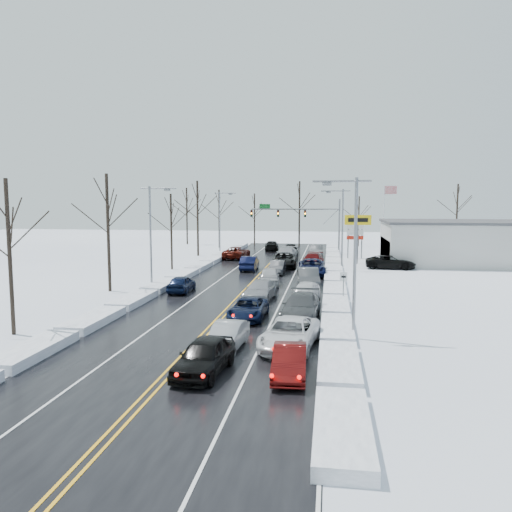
% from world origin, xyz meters
% --- Properties ---
extents(ground, '(160.00, 160.00, 0.00)m').
position_xyz_m(ground, '(0.00, 0.00, 0.00)').
color(ground, white).
rests_on(ground, ground).
extents(road_surface, '(14.00, 84.00, 0.01)m').
position_xyz_m(road_surface, '(0.00, 2.00, 0.01)').
color(road_surface, black).
rests_on(road_surface, ground).
extents(snow_bank_left, '(1.87, 72.00, 0.52)m').
position_xyz_m(snow_bank_left, '(-7.60, 2.00, 0.00)').
color(snow_bank_left, white).
rests_on(snow_bank_left, ground).
extents(snow_bank_right, '(1.87, 72.00, 0.52)m').
position_xyz_m(snow_bank_right, '(7.60, 2.00, 0.00)').
color(snow_bank_right, white).
rests_on(snow_bank_right, ground).
extents(traffic_signal_mast, '(13.28, 0.39, 8.00)m').
position_xyz_m(traffic_signal_mast, '(3.45, 27.99, 5.48)').
color(traffic_signal_mast, slate).
rests_on(traffic_signal_mast, ground).
extents(tires_plus_sign, '(3.20, 0.34, 6.00)m').
position_xyz_m(tires_plus_sign, '(10.50, 15.99, 4.99)').
color(tires_plus_sign, slate).
rests_on(tires_plus_sign, ground).
extents(used_vehicles_sign, '(2.20, 0.22, 4.65)m').
position_xyz_m(used_vehicles_sign, '(10.50, 22.00, 3.32)').
color(used_vehicles_sign, slate).
rests_on(used_vehicles_sign, ground).
extents(speed_limit_sign, '(0.55, 0.09, 2.35)m').
position_xyz_m(speed_limit_sign, '(8.20, -8.00, 1.63)').
color(speed_limit_sign, slate).
rests_on(speed_limit_sign, ground).
extents(flagpole, '(1.87, 1.20, 10.00)m').
position_xyz_m(flagpole, '(15.17, 30.00, 5.93)').
color(flagpole, silver).
rests_on(flagpole, ground).
extents(dealership_building, '(20.40, 12.40, 5.30)m').
position_xyz_m(dealership_building, '(23.98, 18.00, 2.66)').
color(dealership_building, beige).
rests_on(dealership_building, ground).
extents(streetlight_se, '(3.20, 0.25, 9.00)m').
position_xyz_m(streetlight_se, '(8.30, -18.00, 5.31)').
color(streetlight_se, slate).
rests_on(streetlight_se, ground).
extents(streetlight_ne, '(3.20, 0.25, 9.00)m').
position_xyz_m(streetlight_ne, '(8.30, 10.00, 5.31)').
color(streetlight_ne, slate).
rests_on(streetlight_ne, ground).
extents(streetlight_sw, '(3.20, 0.25, 9.00)m').
position_xyz_m(streetlight_sw, '(-8.30, -4.00, 5.31)').
color(streetlight_sw, slate).
rests_on(streetlight_sw, ground).
extents(streetlight_nw, '(3.20, 0.25, 9.00)m').
position_xyz_m(streetlight_nw, '(-8.30, 24.00, 5.31)').
color(streetlight_nw, slate).
rests_on(streetlight_nw, ground).
extents(tree_left_a, '(3.60, 3.60, 9.00)m').
position_xyz_m(tree_left_a, '(-11.00, -20.00, 6.29)').
color(tree_left_a, '#2D231C').
rests_on(tree_left_a, ground).
extents(tree_left_b, '(4.00, 4.00, 10.00)m').
position_xyz_m(tree_left_b, '(-11.50, -6.00, 6.99)').
color(tree_left_b, '#2D231C').
rests_on(tree_left_b, ground).
extents(tree_left_c, '(3.40, 3.40, 8.50)m').
position_xyz_m(tree_left_c, '(-10.50, 8.00, 5.94)').
color(tree_left_c, '#2D231C').
rests_on(tree_left_c, ground).
extents(tree_left_d, '(4.20, 4.20, 10.50)m').
position_xyz_m(tree_left_d, '(-11.20, 22.00, 7.33)').
color(tree_left_d, '#2D231C').
rests_on(tree_left_d, ground).
extents(tree_left_e, '(3.80, 3.80, 9.50)m').
position_xyz_m(tree_left_e, '(-10.80, 34.00, 6.64)').
color(tree_left_e, '#2D231C').
rests_on(tree_left_e, ground).
extents(tree_far_a, '(4.00, 4.00, 10.00)m').
position_xyz_m(tree_far_a, '(-18.00, 40.00, 6.99)').
color(tree_far_a, '#2D231C').
rests_on(tree_far_a, ground).
extents(tree_far_b, '(3.60, 3.60, 9.00)m').
position_xyz_m(tree_far_b, '(-6.00, 41.00, 6.29)').
color(tree_far_b, '#2D231C').
rests_on(tree_far_b, ground).
extents(tree_far_c, '(4.40, 4.40, 11.00)m').
position_xyz_m(tree_far_c, '(2.00, 39.00, 7.68)').
color(tree_far_c, '#2D231C').
rests_on(tree_far_c, ground).
extents(tree_far_d, '(3.40, 3.40, 8.50)m').
position_xyz_m(tree_far_d, '(12.00, 40.50, 5.94)').
color(tree_far_d, '#2D231C').
rests_on(tree_far_d, ground).
extents(tree_far_e, '(4.20, 4.20, 10.50)m').
position_xyz_m(tree_far_e, '(28.00, 41.00, 7.33)').
color(tree_far_e, '#2D231C').
rests_on(tree_far_e, ground).
extents(queued_car_0, '(2.35, 4.88, 1.61)m').
position_xyz_m(queued_car_0, '(1.60, -24.82, 0.00)').
color(queued_car_0, black).
rests_on(queued_car_0, ground).
extents(queued_car_1, '(1.75, 4.31, 1.39)m').
position_xyz_m(queued_car_1, '(1.87, -20.94, 0.00)').
color(queued_car_1, '#979A9E').
rests_on(queued_car_1, ground).
extents(queued_car_2, '(2.30, 4.86, 1.34)m').
position_xyz_m(queued_car_2, '(1.88, -14.17, 0.00)').
color(queued_car_2, black).
rests_on(queued_car_2, ground).
extents(queued_car_3, '(2.57, 5.25, 1.47)m').
position_xyz_m(queued_car_3, '(1.76, -7.64, 0.00)').
color(queued_car_3, gray).
rests_on(queued_car_3, ground).
extents(queued_car_4, '(2.31, 4.77, 1.57)m').
position_xyz_m(queued_car_4, '(1.66, -0.86, 0.00)').
color(queued_car_4, '#BCBCBE').
rests_on(queued_car_4, ground).
extents(queued_car_5, '(1.52, 4.28, 1.41)m').
position_xyz_m(queued_car_5, '(1.69, 6.21, 0.00)').
color(queued_car_5, '#3B3D40').
rests_on(queued_car_5, ground).
extents(queued_car_6, '(3.14, 6.29, 1.71)m').
position_xyz_m(queued_car_6, '(1.89, 11.51, 0.00)').
color(queued_car_6, black).
rests_on(queued_car_6, ground).
extents(queued_car_7, '(2.97, 6.12, 1.72)m').
position_xyz_m(queued_car_7, '(1.61, 18.10, 0.00)').
color(queued_car_7, '#9C9FA4').
rests_on(queued_car_7, ground).
extents(queued_car_8, '(2.50, 5.09, 1.67)m').
position_xyz_m(queued_car_8, '(1.66, 25.03, 0.00)').
color(queued_car_8, black).
rests_on(queued_car_8, ground).
extents(queued_car_9, '(1.63, 4.23, 1.37)m').
position_xyz_m(queued_car_9, '(5.43, -24.64, 0.00)').
color(queued_car_9, '#550C0B').
rests_on(queued_car_9, ground).
extents(queued_car_10, '(3.27, 5.85, 1.54)m').
position_xyz_m(queued_car_10, '(5.09, -20.31, 0.00)').
color(queued_car_10, white).
rests_on(queued_car_10, ground).
extents(queued_car_11, '(2.64, 5.86, 1.67)m').
position_xyz_m(queued_car_11, '(5.32, -13.83, 0.00)').
color(queued_car_11, '#404345').
rests_on(queued_car_11, ground).
extents(queued_car_12, '(2.43, 4.76, 1.55)m').
position_xyz_m(queued_car_12, '(5.34, -8.13, 0.00)').
color(queued_car_12, silver).
rests_on(queued_car_12, ground).
extents(queued_car_13, '(2.35, 5.36, 1.71)m').
position_xyz_m(queued_car_13, '(5.27, -1.68, 0.00)').
color(queued_car_13, '#393B3E').
rests_on(queued_car_13, ground).
extents(queued_car_14, '(2.99, 6.17, 1.69)m').
position_xyz_m(queued_car_14, '(5.33, 5.78, 0.00)').
color(queued_car_14, black).
rests_on(queued_car_14, ground).
extents(queued_car_15, '(2.74, 5.63, 1.58)m').
position_xyz_m(queued_car_15, '(5.20, 12.52, 0.00)').
color(queued_car_15, '#4C0A0B').
rests_on(queued_car_15, ground).
extents(queued_car_16, '(2.29, 4.62, 1.51)m').
position_xyz_m(queued_car_16, '(5.11, 16.44, 0.00)').
color(queued_car_16, silver).
rests_on(queued_car_16, ground).
extents(queued_car_17, '(2.01, 5.23, 1.70)m').
position_xyz_m(queued_car_17, '(5.32, 22.57, 0.00)').
color(queued_car_17, '#424547').
rests_on(queued_car_17, ground).
extents(oncoming_car_0, '(1.82, 4.88, 1.59)m').
position_xyz_m(oncoming_car_0, '(-1.71, 8.61, 0.00)').
color(oncoming_car_0, black).
rests_on(oncoming_car_0, ground).
extents(oncoming_car_1, '(3.22, 6.10, 1.63)m').
position_xyz_m(oncoming_car_1, '(-5.15, 19.23, 0.00)').
color(oncoming_car_1, '#4F110A').
rests_on(oncoming_car_1, ground).
extents(oncoming_car_2, '(2.66, 5.41, 1.51)m').
position_xyz_m(oncoming_car_2, '(-1.76, 30.87, 0.00)').
color(oncoming_car_2, black).
rests_on(oncoming_car_2, ground).
extents(oncoming_car_3, '(1.80, 4.29, 1.45)m').
position_xyz_m(oncoming_car_3, '(-5.29, -5.52, 0.00)').
color(oncoming_car_3, black).
rests_on(oncoming_car_3, ground).
extents(parked_car_0, '(5.81, 3.05, 1.56)m').
position_xyz_m(parked_car_0, '(14.03, 12.03, 0.00)').
color(parked_car_0, black).
rests_on(parked_car_0, ground).
extents(parked_car_1, '(2.56, 5.55, 1.57)m').
position_xyz_m(parked_car_1, '(16.82, 16.71, 0.00)').
color(parked_car_1, '#404346').
rests_on(parked_car_1, ground).
extents(parked_car_2, '(2.37, 4.78, 1.57)m').
position_xyz_m(parked_car_2, '(15.08, 22.10, 0.00)').
color(parked_car_2, black).
rests_on(parked_car_2, ground).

